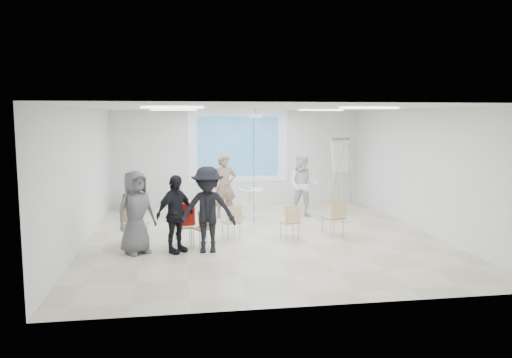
{
  "coord_description": "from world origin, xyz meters",
  "views": [
    {
      "loc": [
        -1.92,
        -11.39,
        2.8
      ],
      "look_at": [
        0.0,
        0.8,
        1.25
      ],
      "focal_mm": 35.0,
      "sensor_mm": 36.0,
      "label": 1
    }
  ],
  "objects": [
    {
      "name": "chair_left_inner",
      "position": [
        -1.38,
        -0.88,
        0.49
      ],
      "size": [
        0.52,
        0.54,
        0.82
      ],
      "rotation": [
        0.0,
        0.0,
        0.42
      ],
      "color": "tan",
      "rests_on": "floor"
    },
    {
      "name": "wall_back",
      "position": [
        0.0,
        4.55,
        1.5
      ],
      "size": [
        8.0,
        0.1,
        3.0
      ],
      "primitive_type": "cube",
      "color": "silver",
      "rests_on": "floor"
    },
    {
      "name": "player_left",
      "position": [
        -0.65,
        2.27,
        0.99
      ],
      "size": [
        0.78,
        0.58,
        1.98
      ],
      "primitive_type": "imported",
      "rotation": [
        0.0,
        0.0,
        0.13
      ],
      "color": "#946E5B",
      "rests_on": "floor"
    },
    {
      "name": "audience_outer",
      "position": [
        -2.79,
        -1.12,
        0.96
      ],
      "size": [
        1.12,
        1.05,
        1.92
      ],
      "primitive_type": "imported",
      "rotation": [
        0.0,
        0.0,
        0.61
      ],
      "color": "#5D5D62",
      "rests_on": "floor"
    },
    {
      "name": "wall_left",
      "position": [
        -4.05,
        0.0,
        1.5
      ],
      "size": [
        0.1,
        9.0,
        3.0
      ],
      "primitive_type": "cube",
      "color": "silver",
      "rests_on": "floor"
    },
    {
      "name": "projection_halo",
      "position": [
        0.0,
        4.49,
        1.85
      ],
      "size": [
        3.2,
        0.01,
        2.3
      ],
      "primitive_type": "cube",
      "color": "silver",
      "rests_on": "wall_back"
    },
    {
      "name": "ceiling_projector",
      "position": [
        0.1,
        1.49,
        2.69
      ],
      "size": [
        0.3,
        0.25,
        3.0
      ],
      "color": "white",
      "rests_on": "ceiling"
    },
    {
      "name": "floor",
      "position": [
        0.0,
        0.0,
        -0.05
      ],
      "size": [
        8.0,
        9.0,
        0.1
      ],
      "primitive_type": "cube",
      "color": "beige",
      "rests_on": "ground"
    },
    {
      "name": "controller_left",
      "position": [
        -0.47,
        2.52,
        1.3
      ],
      "size": [
        0.05,
        0.12,
        0.04
      ],
      "primitive_type": "cube",
      "rotation": [
        0.0,
        0.0,
        0.13
      ],
      "color": "silver",
      "rests_on": "player_left"
    },
    {
      "name": "ceiling",
      "position": [
        0.0,
        0.0,
        3.05
      ],
      "size": [
        8.0,
        9.0,
        0.1
      ],
      "primitive_type": "cube",
      "color": "white",
      "rests_on": "wall_back"
    },
    {
      "name": "fluor_panel_sw",
      "position": [
        -2.0,
        -1.5,
        2.97
      ],
      "size": [
        1.2,
        0.3,
        0.02
      ],
      "primitive_type": "cube",
      "color": "white",
      "rests_on": "ceiling"
    },
    {
      "name": "projection_image",
      "position": [
        0.0,
        4.47,
        1.85
      ],
      "size": [
        2.6,
        0.01,
        1.9
      ],
      "primitive_type": "cube",
      "color": "teal",
      "rests_on": "wall_back"
    },
    {
      "name": "chair_far_left",
      "position": [
        -2.9,
        -0.51,
        0.57
      ],
      "size": [
        0.61,
        0.63,
        0.96
      ],
      "rotation": [
        0.0,
        0.0,
        -0.44
      ],
      "color": "tan",
      "rests_on": "floor"
    },
    {
      "name": "laptop",
      "position": [
        -1.41,
        -0.8,
        0.44
      ],
      "size": [
        0.37,
        0.32,
        0.02
      ],
      "primitive_type": "imported",
      "rotation": [
        0.0,
        0.0,
        3.56
      ],
      "color": "black",
      "rests_on": "chair_left_inner"
    },
    {
      "name": "av_cart",
      "position": [
        -3.25,
        3.62,
        0.34
      ],
      "size": [
        0.58,
        0.51,
        0.75
      ],
      "rotation": [
        0.0,
        0.0,
        -0.25
      ],
      "color": "black",
      "rests_on": "floor"
    },
    {
      "name": "chair_right_far",
      "position": [
        1.66,
        -0.44,
        0.54
      ],
      "size": [
        0.55,
        0.58,
        0.92
      ],
      "rotation": [
        0.0,
        0.0,
        0.32
      ],
      "color": "tan",
      "rests_on": "floor"
    },
    {
      "name": "pedestal_table",
      "position": [
        0.08,
        2.23,
        0.45
      ],
      "size": [
        0.83,
        0.83,
        0.81
      ],
      "rotation": [
        0.0,
        0.0,
        0.32
      ],
      "color": "white",
      "rests_on": "floor"
    },
    {
      "name": "audience_mid",
      "position": [
        -1.33,
        -1.26,
        1.01
      ],
      "size": [
        1.37,
        0.83,
        2.02
      ],
      "primitive_type": "imported",
      "rotation": [
        0.0,
        0.0,
        -0.09
      ],
      "color": "black",
      "rests_on": "floor"
    },
    {
      "name": "fluor_panel_ne",
      "position": [
        2.0,
        2.0,
        2.97
      ],
      "size": [
        1.2,
        0.3,
        0.02
      ],
      "primitive_type": "cube",
      "color": "white",
      "rests_on": "ceiling"
    },
    {
      "name": "chair_right_inner",
      "position": [
        0.59,
        -0.54,
        0.48
      ],
      "size": [
        0.45,
        0.47,
        0.81
      ],
      "rotation": [
        0.0,
        0.0,
        0.19
      ],
      "color": "tan",
      "rests_on": "floor"
    },
    {
      "name": "player_right",
      "position": [
        1.53,
        2.04,
        0.99
      ],
      "size": [
        1.18,
        1.08,
        1.98
      ],
      "primitive_type": "imported",
      "rotation": [
        0.0,
        0.0,
        -0.41
      ],
      "color": "white",
      "rests_on": "floor"
    },
    {
      "name": "flipchart_easel",
      "position": [
        3.21,
        3.81,
        1.57
      ],
      "size": [
        0.85,
        0.68,
        2.13
      ],
      "rotation": [
        0.0,
        0.0,
        0.43
      ],
      "color": "gray",
      "rests_on": "floor"
    },
    {
      "name": "red_jacket",
      "position": [
        -1.83,
        -0.8,
        0.72
      ],
      "size": [
        0.5,
        0.16,
        0.47
      ],
      "primitive_type": "cube",
      "rotation": [
        0.0,
        0.0,
        0.11
      ],
      "color": "#B01B15",
      "rests_on": "chair_left_mid"
    },
    {
      "name": "controller_right",
      "position": [
        1.35,
        2.29,
        1.33
      ],
      "size": [
        0.08,
        0.12,
        0.04
      ],
      "primitive_type": "cube",
      "rotation": [
        0.0,
        0.0,
        -0.41
      ],
      "color": "white",
      "rests_on": "player_right"
    },
    {
      "name": "fluor_panel_nw",
      "position": [
        -2.0,
        2.0,
        2.97
      ],
      "size": [
        1.2,
        0.3,
        0.02
      ],
      "primitive_type": "cube",
      "color": "white",
      "rests_on": "ceiling"
    },
    {
      "name": "chair_center",
      "position": [
        -0.72,
        -0.28,
        0.47
      ],
      "size": [
        0.48,
        0.5,
        0.79
      ],
      "rotation": [
        0.0,
        0.0,
        0.35
      ],
      "color": "tan",
      "rests_on": "floor"
    },
    {
      "name": "chair_left_mid",
      "position": [
        -1.82,
        -0.65,
        0.48
      ],
      "size": [
        0.42,
        0.45,
        0.81
      ],
      "rotation": [
        0.0,
        0.0,
        0.11
      ],
      "color": "tan",
      "rests_on": "floor"
    },
    {
      "name": "wall_right",
      "position": [
        4.05,
        0.0,
        1.5
      ],
      "size": [
        0.1,
        9.0,
        3.0
      ],
      "primitive_type": "cube",
      "color": "silver",
      "rests_on": "floor"
    },
    {
      "name": "fluor_panel_se",
      "position": [
        2.0,
        -1.5,
        2.97
      ],
      "size": [
        1.2,
        0.3,
        0.02
      ],
      "primitive_type": "cube",
      "color": "white",
      "rests_on": "ceiling"
    },
    {
      "name": "audience_left",
      "position": [
        -1.99,
        -1.19,
        0.93
      ],
      "size": [
        1.24,
        1.2,
        1.86
      ],
      "primitive_type": "imported",
      "rotation": [
        0.0,
        0.0,
        0.73
      ],
      "color": "black",
      "rests_on": "floor"
    }
  ]
}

